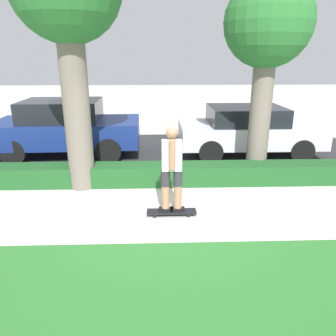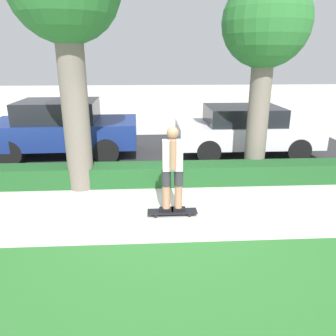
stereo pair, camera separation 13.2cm
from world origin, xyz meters
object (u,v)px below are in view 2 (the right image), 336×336
(skater_person, at_px, (172,168))
(parked_car_middle, at_px, (245,129))
(tree_mid, at_px, (265,31))
(parked_car_front, at_px, (64,127))
(skateboard, at_px, (172,212))

(skater_person, xyz_separation_m, parked_car_middle, (2.45, 3.96, -0.17))
(parked_car_middle, bearing_deg, tree_mid, -98.38)
(parked_car_front, distance_m, parked_car_middle, 5.37)
(parked_car_middle, bearing_deg, parked_car_front, 178.15)
(skateboard, xyz_separation_m, parked_car_middle, (2.45, 3.96, 0.69))
(skateboard, bearing_deg, parked_car_front, 125.27)
(skater_person, height_order, tree_mid, tree_mid)
(tree_mid, bearing_deg, skater_person, -135.99)
(tree_mid, distance_m, parked_car_front, 6.02)
(skateboard, distance_m, tree_mid, 4.45)
(skater_person, xyz_separation_m, tree_mid, (2.18, 2.10, 2.40))
(parked_car_front, bearing_deg, tree_mid, -23.47)
(parked_car_front, xyz_separation_m, parked_car_middle, (5.37, -0.17, -0.09))
(parked_car_front, bearing_deg, parked_car_middle, -3.63)
(skateboard, xyz_separation_m, tree_mid, (2.18, 2.10, 3.26))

